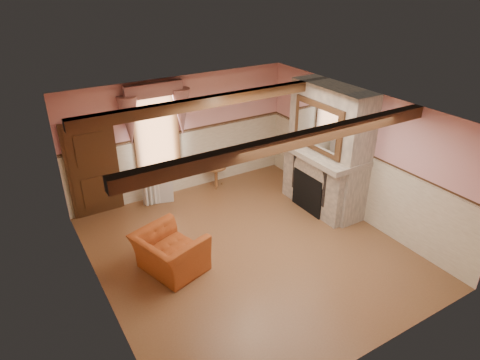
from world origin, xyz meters
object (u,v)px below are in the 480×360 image
side_table (216,176)px  mantel_clock (306,138)px  bowl (319,146)px  radiator (158,190)px  armchair (170,253)px  oil_lamp (315,140)px

side_table → mantel_clock: size_ratio=2.29×
bowl → radiator: bearing=146.9°
armchair → oil_lamp: 4.00m
radiator → bowl: bearing=-17.3°
armchair → oil_lamp: bearing=-97.6°
mantel_clock → radiator: bearing=152.9°
radiator → oil_lamp: oil_lamp is taller
radiator → mantel_clock: size_ratio=2.92×
side_table → oil_lamp: size_ratio=1.96×
armchair → side_table: armchair is taller
mantel_clock → oil_lamp: bearing=-90.0°
mantel_clock → side_table: bearing=133.9°
radiator → oil_lamp: 3.78m
armchair → bowl: bearing=-99.6°
armchair → mantel_clock: bearing=-93.3°
bowl → oil_lamp: (0.00, 0.14, 0.10)m
side_table → radiator: size_ratio=0.79×
mantel_clock → oil_lamp: (0.00, -0.29, 0.04)m
mantel_clock → oil_lamp: size_ratio=0.86×
side_table → bowl: bearing=-53.0°
bowl → oil_lamp: bearing=90.0°
oil_lamp → radiator: bearing=148.7°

